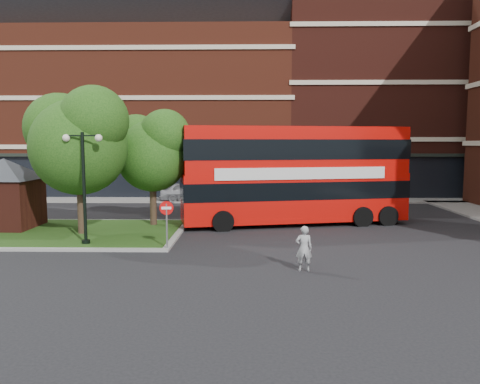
{
  "coord_description": "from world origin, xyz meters",
  "views": [
    {
      "loc": [
        1.68,
        -19.83,
        4.56
      ],
      "look_at": [
        1.19,
        4.26,
        2.0
      ],
      "focal_mm": 35.0,
      "sensor_mm": 36.0,
      "label": 1
    }
  ],
  "objects_px": {
    "woman": "(304,248)",
    "car_silver": "(189,192)",
    "car_white": "(322,193)",
    "bus": "(294,169)"
  },
  "relations": [
    {
      "from": "car_silver",
      "to": "woman",
      "type": "bearing_deg",
      "value": -168.11
    },
    {
      "from": "woman",
      "to": "car_silver",
      "type": "height_order",
      "value": "woman"
    },
    {
      "from": "bus",
      "to": "car_silver",
      "type": "distance_m",
      "value": 12.41
    },
    {
      "from": "bus",
      "to": "car_silver",
      "type": "xyz_separation_m",
      "value": [
        -7.17,
        9.85,
        -2.35
      ]
    },
    {
      "from": "woman",
      "to": "car_silver",
      "type": "distance_m",
      "value": 20.6
    },
    {
      "from": "bus",
      "to": "car_white",
      "type": "xyz_separation_m",
      "value": [
        3.06,
        9.81,
        -2.46
      ]
    },
    {
      "from": "car_silver",
      "to": "bus",
      "type": "bearing_deg",
      "value": -150.84
    },
    {
      "from": "woman",
      "to": "car_white",
      "type": "relative_size",
      "value": 0.41
    },
    {
      "from": "woman",
      "to": "car_silver",
      "type": "xyz_separation_m",
      "value": [
        -6.63,
        19.5,
        -0.05
      ]
    },
    {
      "from": "woman",
      "to": "car_white",
      "type": "bearing_deg",
      "value": -98.94
    }
  ]
}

